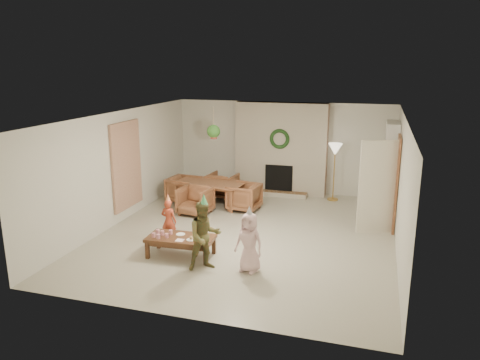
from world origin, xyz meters
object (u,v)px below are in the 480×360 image
at_px(dining_table, 210,194).
at_px(coffee_table_top, 181,238).
at_px(dining_chair_far, 223,186).
at_px(dining_chair_near, 195,201).
at_px(child_pink, 249,242).
at_px(dining_chair_right, 244,197).
at_px(dining_chair_left, 184,189).
at_px(child_red, 169,221).
at_px(child_plaid, 205,236).

bearing_deg(dining_table, coffee_table_top, -72.55).
bearing_deg(dining_chair_far, dining_chair_near, 90.00).
bearing_deg(child_pink, coffee_table_top, -175.66).
bearing_deg(dining_chair_right, dining_chair_left, -90.00).
height_order(dining_table, child_pink, child_pink).
xyz_separation_m(dining_table, child_red, (0.08, -2.54, 0.14)).
bearing_deg(dining_chair_right, dining_chair_far, -128.66).
relative_size(dining_chair_near, dining_chair_right, 1.00).
bearing_deg(dining_chair_left, dining_chair_near, -135.00).
bearing_deg(coffee_table_top, child_red, 128.84).
bearing_deg(child_red, dining_chair_right, -106.86).
distance_m(coffee_table_top, child_pink, 1.43).
relative_size(coffee_table_top, child_pink, 1.18).
distance_m(dining_chair_far, child_plaid, 4.41).
distance_m(dining_chair_right, child_plaid, 3.41).
bearing_deg(dining_chair_near, dining_chair_left, 135.00).
height_order(dining_table, child_plaid, child_plaid).
relative_size(dining_chair_far, child_pink, 0.70).
bearing_deg(coffee_table_top, dining_table, 97.85).
distance_m(dining_chair_right, coffee_table_top, 3.03).
height_order(dining_chair_near, dining_chair_left, same).
xyz_separation_m(dining_table, coffee_table_top, (0.59, -3.12, 0.05)).
xyz_separation_m(child_plaid, child_pink, (0.77, 0.14, -0.08)).
bearing_deg(coffee_table_top, dining_chair_near, 103.16).
bearing_deg(dining_chair_near, coffee_table_top, -67.24).
xyz_separation_m(dining_chair_far, child_pink, (1.89, -4.12, 0.19)).
distance_m(child_red, child_pink, 2.08).
distance_m(dining_chair_far, dining_chair_left, 1.07).
height_order(coffee_table_top, child_plaid, child_plaid).
relative_size(dining_table, dining_chair_left, 2.34).
relative_size(dining_chair_left, child_red, 0.82).
relative_size(dining_table, dining_chair_far, 2.34).
height_order(dining_table, dining_chair_far, dining_chair_far).
relative_size(child_red, child_pink, 0.84).
bearing_deg(child_pink, child_plaid, -155.57).
xyz_separation_m(coffee_table_top, child_plaid, (0.63, -0.38, 0.26)).
distance_m(dining_table, dining_chair_far, 0.76).
distance_m(dining_chair_near, coffee_table_top, 2.46).
height_order(dining_chair_left, child_pink, child_pink).
relative_size(child_plaid, child_pink, 1.16).
distance_m(dining_table, child_red, 2.55).
bearing_deg(dining_chair_near, dining_chair_far, 90.00).
xyz_separation_m(dining_chair_left, child_plaid, (1.97, -3.59, 0.28)).
bearing_deg(dining_table, child_red, -81.53).
xyz_separation_m(dining_chair_left, dining_chair_right, (1.69, -0.20, 0.00)).
bearing_deg(dining_chair_left, dining_chair_far, -45.00).
height_order(dining_chair_right, child_plaid, child_plaid).
relative_size(dining_table, child_pink, 1.63).
xyz_separation_m(dining_chair_near, dining_chair_right, (1.03, 0.64, 0.00)).
xyz_separation_m(dining_chair_near, coffee_table_top, (0.68, -2.36, 0.02)).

